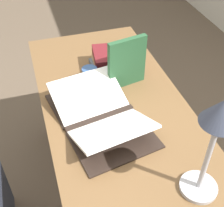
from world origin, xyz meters
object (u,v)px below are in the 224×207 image
object	(u,v)px
open_book	(100,115)
coffee_mug	(90,76)
book_stack_tall	(116,60)
book_standing_upright	(127,63)
reading_lamp	(216,130)

from	to	relation	value
open_book	coffee_mug	world-z (taller)	open_book
book_stack_tall	book_standing_upright	distance (m)	0.17
book_stack_tall	book_standing_upright	world-z (taller)	book_standing_upright
book_stack_tall	open_book	bearing A→B (deg)	-27.67
book_standing_upright	coffee_mug	xyz separation A→B (m)	(-0.06, -0.17, -0.08)
open_book	reading_lamp	size ratio (longest dim) A/B	1.37
coffee_mug	book_stack_tall	bearing A→B (deg)	118.88
book_standing_upright	reading_lamp	size ratio (longest dim) A/B	0.61
coffee_mug	book_standing_upright	bearing A→B (deg)	71.33
book_standing_upright	reading_lamp	distance (m)	0.67
open_book	reading_lamp	bearing A→B (deg)	18.96
open_book	book_stack_tall	distance (m)	0.41
book_stack_tall	book_standing_upright	xyz separation A→B (m)	(0.15, 0.01, 0.08)
reading_lamp	book_stack_tall	bearing A→B (deg)	-176.22
book_stack_tall	reading_lamp	bearing A→B (deg)	3.78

